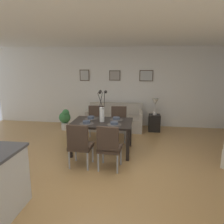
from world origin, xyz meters
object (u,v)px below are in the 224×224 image
framed_picture_center (115,76)px  dining_chair_near_left (80,143)px  bowl_far_right (116,118)px  framed_picture_right (146,76)px  potted_plant (65,118)px  dining_chair_near_right (96,121)px  bowl_near_right (91,117)px  dining_table (102,125)px  framed_picture_left (85,75)px  bowl_near_left (87,122)px  side_table (154,123)px  dining_chair_far_left (109,146)px  table_lamp (155,103)px  dining_chair_far_right (119,122)px  sofa (115,120)px  bowl_far_left (114,123)px  centerpiece_vase (102,110)px

framed_picture_center → dining_chair_near_left: bearing=-95.2°
bowl_far_right → framed_picture_right: bearing=71.7°
framed_picture_center → potted_plant: (-1.49, -0.79, -1.31)m
dining_chair_near_right → bowl_near_right: size_ratio=5.41×
dining_table → bowl_near_right: bowl_near_right is taller
framed_picture_left → potted_plant: (-0.46, -0.79, -1.31)m
bowl_near_left → framed_picture_center: framed_picture_center is taller
bowl_far_right → potted_plant: (-1.81, 1.36, -0.41)m
side_table → dining_chair_far_left: bearing=-110.2°
bowl_near_left → framed_picture_left: 2.84m
dining_chair_near_right → bowl_near_left: bearing=-88.6°
bowl_near_left → table_lamp: (1.63, 2.06, 0.11)m
dining_table → bowl_near_right: size_ratio=8.24×
dining_chair_far_right → bowl_far_right: size_ratio=5.41×
dining_chair_near_left → dining_chair_far_left: 0.60m
dining_table → bowl_far_right: bearing=35.1°
dining_chair_near_left → dining_chair_near_right: 1.75m
dining_chair_near_right → framed_picture_left: size_ratio=2.49×
sofa → side_table: (1.24, -0.05, -0.02)m
framed_picture_left → dining_chair_near_left: bearing=-77.3°
dining_chair_far_left → dining_chair_far_right: (-0.01, 1.79, 0.00)m
bowl_near_left → sofa: bearing=79.6°
framed_picture_left → framed_picture_center: size_ratio=1.01×
dining_chair_near_right → bowl_near_right: bearing=-87.7°
bowl_far_left → side_table: size_ratio=0.33×
side_table → framed_picture_left: size_ratio=1.41×
dining_chair_far_right → dining_table: bearing=-108.5°
framed_picture_left → potted_plant: bearing=-120.3°
dining_chair_far_left → bowl_far_right: size_ratio=5.41×
dining_chair_near_left → dining_chair_far_left: same height
dining_chair_far_right → bowl_near_left: dining_chair_far_right is taller
bowl_far_right → dining_chair_near_right: bearing=135.0°
bowl_far_right → dining_chair_far_left: bearing=-90.6°
framed_picture_center → dining_chair_near_right: bearing=-102.9°
centerpiece_vase → bowl_far_left: (0.31, -0.22, -0.24)m
dining_chair_far_right → table_lamp: (1.02, 0.96, 0.38)m
dining_chair_far_left → table_lamp: 2.95m
centerpiece_vase → framed_picture_center: bearing=90.0°
dining_chair_far_right → table_lamp: size_ratio=1.80×
centerpiece_vase → bowl_near_left: (-0.32, -0.22, -0.24)m
framed_picture_center → bowl_near_left: bearing=-96.9°
bowl_near_left → framed_picture_right: bearing=62.6°
dining_table → centerpiece_vase: bearing=55.3°
sofa → bowl_near_left: bearing=-100.4°
table_lamp → bowl_far_right: bearing=-121.7°
side_table → framed_picture_right: (-0.29, 0.53, 1.42)m
side_table → framed_picture_left: framed_picture_left is taller
sofa → centerpiece_vase: bearing=-92.1°
bowl_far_left → bowl_far_right: same height
dining_chair_near_right → dining_chair_far_right: 0.64m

